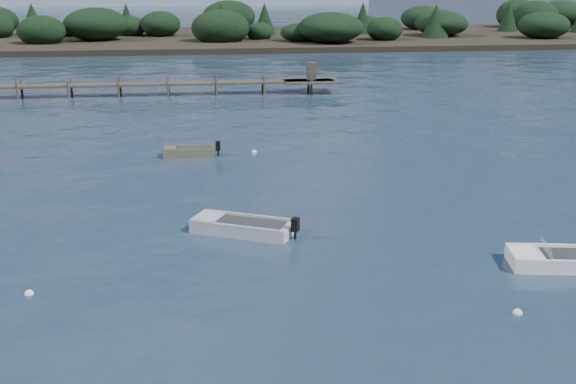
{
  "coord_description": "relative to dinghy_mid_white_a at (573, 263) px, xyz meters",
  "views": [
    {
      "loc": [
        -6.34,
        -17.0,
        10.57
      ],
      "look_at": [
        -2.43,
        14.0,
        1.0
      ],
      "focal_mm": 45.0,
      "sensor_mm": 36.0,
      "label": 1
    }
  ],
  "objects": [
    {
      "name": "ground",
      "position": [
        -7.35,
        53.53,
        -0.15
      ],
      "size": [
        400.0,
        400.0,
        0.0
      ],
      "primitive_type": "plane",
      "color": "#182638",
      "rests_on": "ground"
    },
    {
      "name": "dinghy_mid_white_a",
      "position": [
        0.0,
        0.0,
        0.0
      ],
      "size": [
        5.13,
        2.59,
        1.18
      ],
      "color": "white",
      "rests_on": "ground"
    },
    {
      "name": "dinghy_mid_grey",
      "position": [
        -12.01,
        5.18,
        0.0
      ],
      "size": [
        4.55,
        3.31,
        1.16
      ],
      "color": "#A6ABAD",
      "rests_on": "ground"
    },
    {
      "name": "tender_far_white",
      "position": [
        -14.3,
        18.71,
        0.01
      ],
      "size": [
        3.38,
        1.36,
        1.15
      ],
      "color": "#6B6547",
      "rests_on": "ground"
    },
    {
      "name": "buoy_c",
      "position": [
        -19.67,
        0.02,
        -0.15
      ],
      "size": [
        0.32,
        0.32,
        0.32
      ],
      "primitive_type": "sphere",
      "color": "white",
      "rests_on": "ground"
    },
    {
      "name": "buoy_e",
      "position": [
        -10.39,
        19.25,
        -0.15
      ],
      "size": [
        0.32,
        0.32,
        0.32
      ],
      "primitive_type": "sphere",
      "color": "white",
      "rests_on": "ground"
    },
    {
      "name": "buoy_extra_a",
      "position": [
        -3.69,
        -3.45,
        -0.15
      ],
      "size": [
        0.32,
        0.32,
        0.32
      ],
      "primitive_type": "sphere",
      "color": "white",
      "rests_on": "ground"
    },
    {
      "name": "jetty",
      "position": [
        -29.09,
        41.52,
        0.83
      ],
      "size": [
        64.5,
        3.2,
        3.4
      ],
      "color": "#463D34",
      "rests_on": "ground"
    },
    {
      "name": "far_headland",
      "position": [
        17.65,
        93.53,
        1.81
      ],
      "size": [
        190.0,
        40.0,
        5.8
      ],
      "color": "black",
      "rests_on": "ground"
    }
  ]
}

